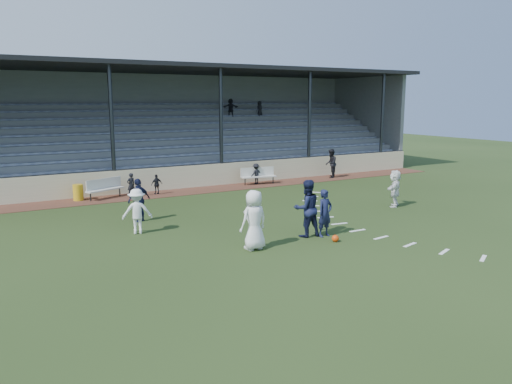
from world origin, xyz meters
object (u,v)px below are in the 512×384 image
player_navy_lead (325,213)px  bench_right (258,174)px  football (335,238)px  player_white_lead (254,220)px  official (331,163)px  trash_bin (78,192)px  bench_left (104,186)px

player_navy_lead → bench_right: bearing=63.4°
bench_right → football: bench_right is taller
football → player_white_lead: 2.98m
football → player_white_lead: (-2.79, 0.62, 0.84)m
official → trash_bin: bearing=-48.2°
player_navy_lead → official: official is taller
player_white_lead → trash_bin: bearing=-80.2°
bench_right → official: size_ratio=1.17×
football → official: size_ratio=0.14×
player_navy_lead → bench_left: bearing=106.4°
bench_right → player_white_lead: size_ratio=1.06×
trash_bin → football: (6.16, -11.58, -0.28)m
bench_right → football: 11.94m
bench_right → official: official is taller
football → player_white_lead: size_ratio=0.13×
bench_left → player_white_lead: player_white_lead is taller
trash_bin → player_white_lead: player_white_lead is taller
bench_right → football: size_ratio=8.46×
bench_left → player_white_lead: (2.14, -10.93, 0.38)m
bench_right → football: bearing=-99.0°
bench_left → trash_bin: size_ratio=2.62×
bench_left → football: (4.93, -11.55, -0.46)m
bench_left → player_navy_lead: size_ratio=1.20×
player_navy_lead → official: (8.53, 10.51, 0.06)m
bench_left → bench_right: size_ratio=0.98×
football → bench_right: bearing=72.6°
bench_right → official: (5.07, -0.13, 0.31)m
bench_right → player_navy_lead: size_ratio=1.23×
football → player_white_lead: player_white_lead is taller
bench_right → trash_bin: 9.74m
trash_bin → football: size_ratio=3.15×
bench_right → player_navy_lead: player_navy_lead is taller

